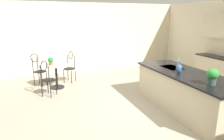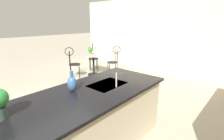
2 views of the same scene
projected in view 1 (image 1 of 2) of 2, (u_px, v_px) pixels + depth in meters
ground_plane at (146, 110)px, 4.89m from camera, size 40.00×40.00×0.00m
wall_left_window at (94, 37)px, 8.38m from camera, size 0.12×7.80×2.70m
kitchen_island at (185, 91)px, 4.80m from camera, size 2.80×1.06×0.92m
bistro_table at (56, 74)px, 6.32m from camera, size 0.80×0.80×0.74m
chair_near_window at (38, 68)px, 6.52m from camera, size 0.53×0.53×1.04m
chair_by_island at (70, 65)px, 6.92m from camera, size 0.53×0.53×1.04m
chair_toward_desk at (47, 77)px, 5.59m from camera, size 0.53×0.53×1.04m
sink_faucet at (178, 63)px, 5.21m from camera, size 0.02×0.02×0.22m
potted_plant_on_table at (51, 61)px, 6.16m from camera, size 0.17×0.17×0.23m
potted_plant_counter_far at (212, 76)px, 3.81m from camera, size 0.22×0.22×0.31m
vase_on_counter at (179, 68)px, 4.63m from camera, size 0.13×0.13×0.29m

